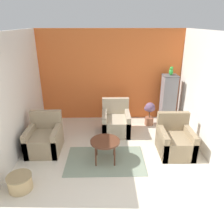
{
  "coord_description": "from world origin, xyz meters",
  "views": [
    {
      "loc": [
        -0.1,
        -2.84,
        2.91
      ],
      "look_at": [
        0.0,
        1.85,
        0.96
      ],
      "focal_mm": 35.0,
      "sensor_mm": 36.0,
      "label": 1
    }
  ],
  "objects_px": {
    "armchair_right": "(175,141)",
    "potted_plant": "(150,112)",
    "coffee_table": "(105,143)",
    "armchair_left": "(45,139)",
    "birdcage": "(168,100)",
    "parrot": "(171,71)",
    "wicker_basket": "(20,182)",
    "armchair_middle": "(116,123)"
  },
  "relations": [
    {
      "from": "potted_plant",
      "to": "wicker_basket",
      "type": "height_order",
      "value": "potted_plant"
    },
    {
      "from": "birdcage",
      "to": "wicker_basket",
      "type": "bearing_deg",
      "value": -140.13
    },
    {
      "from": "coffee_table",
      "to": "wicker_basket",
      "type": "bearing_deg",
      "value": -151.0
    },
    {
      "from": "armchair_right",
      "to": "parrot",
      "type": "relative_size",
      "value": 3.55
    },
    {
      "from": "birdcage",
      "to": "potted_plant",
      "type": "relative_size",
      "value": 2.1
    },
    {
      "from": "armchair_left",
      "to": "wicker_basket",
      "type": "xyz_separation_m",
      "value": [
        -0.12,
        -1.35,
        -0.13
      ]
    },
    {
      "from": "armchair_middle",
      "to": "potted_plant",
      "type": "height_order",
      "value": "armchair_middle"
    },
    {
      "from": "parrot",
      "to": "wicker_basket",
      "type": "xyz_separation_m",
      "value": [
        -3.46,
        -2.89,
        -1.44
      ]
    },
    {
      "from": "armchair_right",
      "to": "birdcage",
      "type": "xyz_separation_m",
      "value": [
        0.24,
        1.71,
        0.43
      ]
    },
    {
      "from": "armchair_left",
      "to": "parrot",
      "type": "xyz_separation_m",
      "value": [
        3.34,
        1.54,
        1.3
      ]
    },
    {
      "from": "birdcage",
      "to": "parrot",
      "type": "relative_size",
      "value": 5.79
    },
    {
      "from": "coffee_table",
      "to": "armchair_middle",
      "type": "distance_m",
      "value": 1.41
    },
    {
      "from": "armchair_left",
      "to": "armchair_middle",
      "type": "height_order",
      "value": "same"
    },
    {
      "from": "armchair_left",
      "to": "wicker_basket",
      "type": "distance_m",
      "value": 1.36
    },
    {
      "from": "coffee_table",
      "to": "wicker_basket",
      "type": "relative_size",
      "value": 1.44
    },
    {
      "from": "armchair_right",
      "to": "potted_plant",
      "type": "relative_size",
      "value": 1.29
    },
    {
      "from": "coffee_table",
      "to": "birdcage",
      "type": "relative_size",
      "value": 0.44
    },
    {
      "from": "armchair_middle",
      "to": "parrot",
      "type": "relative_size",
      "value": 3.55
    },
    {
      "from": "parrot",
      "to": "wicker_basket",
      "type": "relative_size",
      "value": 0.57
    },
    {
      "from": "birdcage",
      "to": "armchair_right",
      "type": "bearing_deg",
      "value": -98.09
    },
    {
      "from": "armchair_middle",
      "to": "parrot",
      "type": "height_order",
      "value": "parrot"
    },
    {
      "from": "armchair_right",
      "to": "potted_plant",
      "type": "height_order",
      "value": "armchair_right"
    },
    {
      "from": "armchair_left",
      "to": "armchair_right",
      "type": "distance_m",
      "value": 3.1
    },
    {
      "from": "armchair_middle",
      "to": "armchair_left",
      "type": "bearing_deg",
      "value": -152.77
    },
    {
      "from": "coffee_table",
      "to": "armchair_right",
      "type": "xyz_separation_m",
      "value": [
        1.64,
        0.31,
        -0.17
      ]
    },
    {
      "from": "coffee_table",
      "to": "parrot",
      "type": "relative_size",
      "value": 2.54
    },
    {
      "from": "birdcage",
      "to": "coffee_table",
      "type": "bearing_deg",
      "value": -133.06
    },
    {
      "from": "armchair_middle",
      "to": "parrot",
      "type": "distance_m",
      "value": 2.16
    },
    {
      "from": "wicker_basket",
      "to": "coffee_table",
      "type": "bearing_deg",
      "value": 29.0
    },
    {
      "from": "coffee_table",
      "to": "potted_plant",
      "type": "relative_size",
      "value": 0.92
    },
    {
      "from": "coffee_table",
      "to": "birdcage",
      "type": "height_order",
      "value": "birdcage"
    },
    {
      "from": "coffee_table",
      "to": "armchair_middle",
      "type": "xyz_separation_m",
      "value": [
        0.29,
        1.37,
        -0.17
      ]
    },
    {
      "from": "armchair_right",
      "to": "armchair_middle",
      "type": "xyz_separation_m",
      "value": [
        -1.35,
        1.07,
        0.0
      ]
    },
    {
      "from": "armchair_right",
      "to": "birdcage",
      "type": "height_order",
      "value": "birdcage"
    },
    {
      "from": "coffee_table",
      "to": "birdcage",
      "type": "xyz_separation_m",
      "value": [
        1.88,
        2.01,
        0.26
      ]
    },
    {
      "from": "coffee_table",
      "to": "armchair_middle",
      "type": "relative_size",
      "value": 0.71
    },
    {
      "from": "armchair_left",
      "to": "coffee_table",
      "type": "bearing_deg",
      "value": -18.09
    },
    {
      "from": "coffee_table",
      "to": "armchair_left",
      "type": "bearing_deg",
      "value": 161.91
    },
    {
      "from": "parrot",
      "to": "birdcage",
      "type": "bearing_deg",
      "value": -90.0
    },
    {
      "from": "coffee_table",
      "to": "armchair_left",
      "type": "xyz_separation_m",
      "value": [
        -1.46,
        0.48,
        -0.17
      ]
    },
    {
      "from": "coffee_table",
      "to": "potted_plant",
      "type": "height_order",
      "value": "potted_plant"
    },
    {
      "from": "coffee_table",
      "to": "armchair_right",
      "type": "relative_size",
      "value": 0.71
    }
  ]
}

